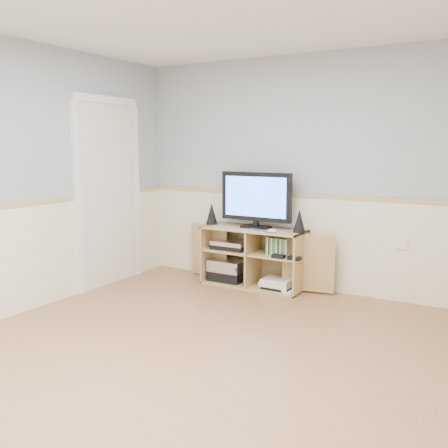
{
  "coord_description": "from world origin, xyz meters",
  "views": [
    {
      "loc": [
        1.93,
        -2.82,
        1.55
      ],
      "look_at": [
        -0.42,
        1.2,
        0.82
      ],
      "focal_mm": 40.0,
      "sensor_mm": 36.0,
      "label": 1
    }
  ],
  "objects_px": {
    "monitor": "(256,198)",
    "keyboard": "(259,231)",
    "media_cabinet": "(256,256)",
    "game_consoles": "(277,284)"
  },
  "relations": [
    {
      "from": "monitor",
      "to": "keyboard",
      "type": "relative_size",
      "value": 3.06
    },
    {
      "from": "media_cabinet",
      "to": "game_consoles",
      "type": "relative_size",
      "value": 3.99
    },
    {
      "from": "monitor",
      "to": "game_consoles",
      "type": "bearing_deg",
      "value": -11.61
    },
    {
      "from": "monitor",
      "to": "keyboard",
      "type": "xyz_separation_m",
      "value": [
        0.13,
        -0.19,
        -0.32
      ]
    },
    {
      "from": "media_cabinet",
      "to": "monitor",
      "type": "height_order",
      "value": "monitor"
    },
    {
      "from": "keyboard",
      "to": "media_cabinet",
      "type": "bearing_deg",
      "value": 133.34
    },
    {
      "from": "keyboard",
      "to": "game_consoles",
      "type": "relative_size",
      "value": 0.61
    },
    {
      "from": "media_cabinet",
      "to": "keyboard",
      "type": "height_order",
      "value": "keyboard"
    },
    {
      "from": "media_cabinet",
      "to": "game_consoles",
      "type": "xyz_separation_m",
      "value": [
        0.3,
        -0.07,
        -0.26
      ]
    },
    {
      "from": "media_cabinet",
      "to": "keyboard",
      "type": "xyz_separation_m",
      "value": [
        0.13,
        -0.19,
        0.32
      ]
    }
  ]
}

